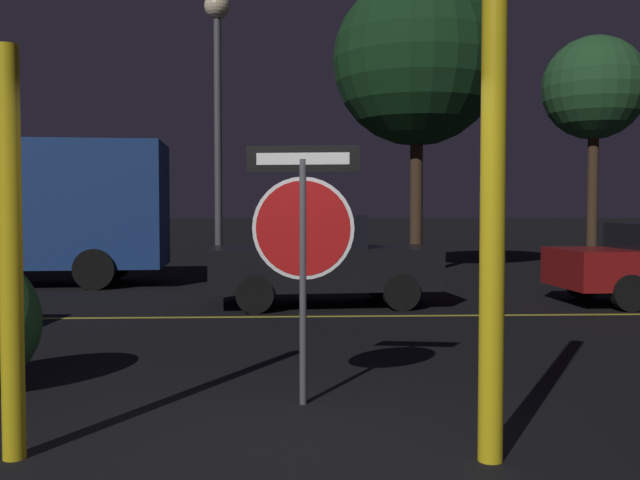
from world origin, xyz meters
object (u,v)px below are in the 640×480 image
(passing_car_2, at_px, (320,261))
(delivery_truck, at_px, (6,208))
(stop_sign, at_px, (303,225))
(yellow_pole_right, at_px, (493,214))
(tree_1, at_px, (417,62))
(street_lamp, at_px, (218,73))
(tree_0, at_px, (594,89))
(yellow_pole_left, at_px, (11,254))

(passing_car_2, bearing_deg, delivery_truck, -122.92)
(stop_sign, height_order, yellow_pole_right, yellow_pole_right)
(stop_sign, bearing_deg, tree_1, 84.06)
(stop_sign, xyz_separation_m, passing_car_2, (0.43, 6.21, -0.75))
(stop_sign, xyz_separation_m, tree_1, (3.14, 11.99, 3.84))
(stop_sign, relative_size, street_lamp, 0.35)
(yellow_pole_right, xyz_separation_m, tree_0, (7.83, 16.46, 3.61))
(tree_1, bearing_deg, tree_0, 27.42)
(stop_sign, height_order, delivery_truck, delivery_truck)
(yellow_pole_right, bearing_deg, stop_sign, 130.16)
(yellow_pole_right, bearing_deg, street_lamp, 104.34)
(delivery_truck, relative_size, tree_0, 0.99)
(delivery_truck, bearing_deg, yellow_pole_left, -162.39)
(street_lamp, bearing_deg, stop_sign, -80.40)
(yellow_pole_left, xyz_separation_m, tree_0, (10.96, 16.27, 3.87))
(yellow_pole_right, distance_m, street_lamp, 11.74)
(passing_car_2, xyz_separation_m, street_lamp, (-2.06, 3.38, 3.81))
(passing_car_2, bearing_deg, stop_sign, -9.26)
(yellow_pole_left, xyz_separation_m, delivery_truck, (-4.26, 10.91, 0.33))
(yellow_pole_left, distance_m, street_lamp, 11.30)
(yellow_pole_right, height_order, delivery_truck, yellow_pole_right)
(yellow_pole_left, relative_size, tree_0, 0.40)
(passing_car_2, height_order, tree_1, tree_1)
(passing_car_2, distance_m, delivery_truck, 7.54)
(street_lamp, distance_m, tree_1, 5.39)
(stop_sign, xyz_separation_m, tree_0, (9.03, 15.04, 3.71))
(yellow_pole_left, distance_m, tree_0, 19.99)
(yellow_pole_left, xyz_separation_m, tree_1, (5.07, 13.22, 4.00))
(street_lamp, height_order, tree_0, tree_0)
(yellow_pole_right, xyz_separation_m, delivery_truck, (-7.38, 11.10, 0.07))
(stop_sign, relative_size, yellow_pole_left, 0.80)
(street_lamp, xyz_separation_m, tree_1, (4.76, 2.40, 0.78))
(yellow_pole_left, bearing_deg, tree_1, 69.00)
(tree_1, bearing_deg, yellow_pole_left, -111.00)
(yellow_pole_left, relative_size, yellow_pole_right, 0.84)
(street_lamp, relative_size, tree_0, 0.92)
(street_lamp, bearing_deg, yellow_pole_right, -75.66)
(yellow_pole_left, bearing_deg, delivery_truck, 111.31)
(delivery_truck, bearing_deg, stop_sign, -151.12)
(delivery_truck, height_order, street_lamp, street_lamp)
(stop_sign, xyz_separation_m, yellow_pole_right, (1.19, -1.41, 0.10))
(delivery_truck, bearing_deg, passing_car_2, -121.36)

